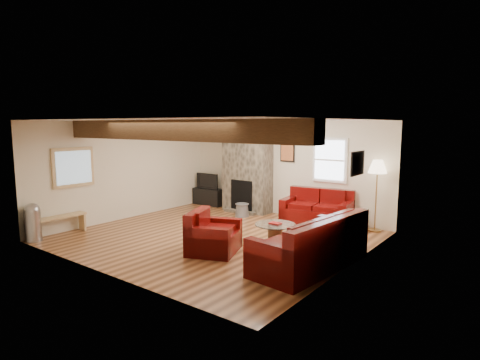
# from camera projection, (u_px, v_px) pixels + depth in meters

# --- Properties ---
(room) EXTENTS (8.00, 8.00, 8.00)m
(room) POSITION_uv_depth(u_px,v_px,m) (216.00, 180.00, 8.52)
(room) COLOR #592F17
(room) RESTS_ON ground
(floor) EXTENTS (6.00, 6.00, 0.00)m
(floor) POSITION_uv_depth(u_px,v_px,m) (216.00, 237.00, 8.69)
(floor) COLOR #592F17
(floor) RESTS_ON ground
(oak_beam) EXTENTS (6.00, 0.36, 0.38)m
(oak_beam) POSITION_uv_depth(u_px,v_px,m) (171.00, 130.00, 7.39)
(oak_beam) COLOR black
(oak_beam) RESTS_ON room
(chimney_breast) EXTENTS (1.40, 0.67, 2.50)m
(chimney_breast) POSITION_uv_depth(u_px,v_px,m) (247.00, 168.00, 11.09)
(chimney_breast) COLOR #38342B
(chimney_breast) RESTS_ON floor
(back_window) EXTENTS (0.90, 0.08, 1.10)m
(back_window) POSITION_uv_depth(u_px,v_px,m) (330.00, 160.00, 9.81)
(back_window) COLOR white
(back_window) RESTS_ON room
(hatch_window) EXTENTS (0.08, 1.00, 0.90)m
(hatch_window) POSITION_uv_depth(u_px,v_px,m) (73.00, 167.00, 9.08)
(hatch_window) COLOR tan
(hatch_window) RESTS_ON room
(ceiling_dome) EXTENTS (0.40, 0.40, 0.18)m
(ceiling_dome) POSITION_uv_depth(u_px,v_px,m) (275.00, 123.00, 8.53)
(ceiling_dome) COLOR white
(ceiling_dome) RESTS_ON room
(artwork_back) EXTENTS (0.42, 0.06, 0.52)m
(artwork_back) POSITION_uv_depth(u_px,v_px,m) (287.00, 152.00, 10.50)
(artwork_back) COLOR black
(artwork_back) RESTS_ON room
(artwork_right) EXTENTS (0.06, 0.55, 0.42)m
(artwork_right) POSITION_uv_depth(u_px,v_px,m) (357.00, 163.00, 6.91)
(artwork_right) COLOR black
(artwork_right) RESTS_ON room
(sofa_three) EXTENTS (1.20, 2.40, 0.89)m
(sofa_three) POSITION_uv_depth(u_px,v_px,m) (310.00, 241.00, 6.80)
(sofa_three) COLOR #470506
(sofa_three) RESTS_ON floor
(loveseat) EXTENTS (1.73, 1.16, 0.86)m
(loveseat) POSITION_uv_depth(u_px,v_px,m) (317.00, 208.00, 9.62)
(loveseat) COLOR #470506
(loveseat) RESTS_ON floor
(armchair_red) EXTENTS (1.16, 1.23, 0.79)m
(armchair_red) POSITION_uv_depth(u_px,v_px,m) (214.00, 232.00, 7.60)
(armchair_red) COLOR #470506
(armchair_red) RESTS_ON floor
(coffee_table) EXTENTS (0.83, 0.83, 0.43)m
(coffee_table) POSITION_uv_depth(u_px,v_px,m) (275.00, 234.00, 8.17)
(coffee_table) COLOR #4B2E18
(coffee_table) RESTS_ON floor
(tv_cabinet) EXTENTS (1.00, 0.40, 0.50)m
(tv_cabinet) POSITION_uv_depth(u_px,v_px,m) (209.00, 197.00, 12.12)
(tv_cabinet) COLOR black
(tv_cabinet) RESTS_ON floor
(television) EXTENTS (0.81, 0.11, 0.47)m
(television) POSITION_uv_depth(u_px,v_px,m) (209.00, 181.00, 12.05)
(television) COLOR black
(television) RESTS_ON tv_cabinet
(floor_lamp) EXTENTS (0.42, 0.42, 1.63)m
(floor_lamp) POSITION_uv_depth(u_px,v_px,m) (377.00, 171.00, 8.97)
(floor_lamp) COLOR #A78245
(floor_lamp) RESTS_ON floor
(pine_bench) EXTENTS (0.26, 1.12, 0.42)m
(pine_bench) POSITION_uv_depth(u_px,v_px,m) (61.00, 225.00, 8.82)
(pine_bench) COLOR tan
(pine_bench) RESTS_ON floor
(pedal_bin) EXTENTS (0.42, 0.42, 0.80)m
(pedal_bin) POSITION_uv_depth(u_px,v_px,m) (33.00, 222.00, 8.31)
(pedal_bin) COLOR #9FA0A4
(pedal_bin) RESTS_ON floor
(coal_bucket) EXTENTS (0.38, 0.38, 0.35)m
(coal_bucket) POSITION_uv_depth(u_px,v_px,m) (242.00, 210.00, 10.59)
(coal_bucket) COLOR gray
(coal_bucket) RESTS_ON floor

